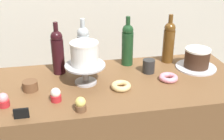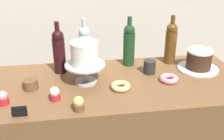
{
  "view_description": "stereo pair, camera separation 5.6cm",
  "coord_description": "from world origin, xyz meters",
  "px_view_note": "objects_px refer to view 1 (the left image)",
  "views": [
    {
      "loc": [
        -0.27,
        -1.45,
        1.68
      ],
      "look_at": [
        0.0,
        0.0,
        0.99
      ],
      "focal_mm": 45.5,
      "sensor_mm": 36.0,
      "label": 1
    },
    {
      "loc": [
        -0.22,
        -1.46,
        1.68
      ],
      "look_at": [
        0.0,
        0.0,
        0.99
      ],
      "focal_mm": 45.5,
      "sensor_mm": 36.0,
      "label": 2
    }
  ],
  "objects_px": {
    "wine_bottle_green": "(127,44)",
    "cupcake_vanilla": "(56,95)",
    "white_layer_cake": "(85,54)",
    "donut_pink": "(168,78)",
    "cake_stand_pedestal": "(85,70)",
    "chocolate_round_cake": "(197,58)",
    "cupcake_strawberry": "(3,100)",
    "cupcake_lemon": "(81,104)",
    "wine_bottle_amber": "(169,41)",
    "wine_bottle_dark_red": "(58,51)",
    "cookie_stack": "(30,86)",
    "wine_bottle_clear": "(84,47)",
    "coffee_cup_ceramic": "(149,66)",
    "price_sign_chalkboard": "(21,113)",
    "donut_glazed": "(121,86)"
  },
  "relations": [
    {
      "from": "cake_stand_pedestal",
      "to": "white_layer_cake",
      "type": "bearing_deg",
      "value": 90.0
    },
    {
      "from": "chocolate_round_cake",
      "to": "coffee_cup_ceramic",
      "type": "height_order",
      "value": "chocolate_round_cake"
    },
    {
      "from": "wine_bottle_clear",
      "to": "cake_stand_pedestal",
      "type": "bearing_deg",
      "value": -93.63
    },
    {
      "from": "wine_bottle_amber",
      "to": "wine_bottle_green",
      "type": "bearing_deg",
      "value": 178.86
    },
    {
      "from": "cupcake_strawberry",
      "to": "wine_bottle_amber",
      "type": "bearing_deg",
      "value": 20.91
    },
    {
      "from": "donut_pink",
      "to": "cupcake_strawberry",
      "type": "bearing_deg",
      "value": -172.61
    },
    {
      "from": "cake_stand_pedestal",
      "to": "cupcake_strawberry",
      "type": "xyz_separation_m",
      "value": [
        -0.43,
        -0.18,
        -0.05
      ]
    },
    {
      "from": "cake_stand_pedestal",
      "to": "wine_bottle_amber",
      "type": "distance_m",
      "value": 0.62
    },
    {
      "from": "donut_pink",
      "to": "cupcake_vanilla",
      "type": "bearing_deg",
      "value": -170.08
    },
    {
      "from": "donut_pink",
      "to": "price_sign_chalkboard",
      "type": "height_order",
      "value": "price_sign_chalkboard"
    },
    {
      "from": "donut_pink",
      "to": "white_layer_cake",
      "type": "bearing_deg",
      "value": 173.37
    },
    {
      "from": "wine_bottle_green",
      "to": "cupcake_strawberry",
      "type": "height_order",
      "value": "wine_bottle_green"
    },
    {
      "from": "cupcake_vanilla",
      "to": "wine_bottle_dark_red",
      "type": "bearing_deg",
      "value": 86.03
    },
    {
      "from": "wine_bottle_dark_red",
      "to": "coffee_cup_ceramic",
      "type": "relative_size",
      "value": 3.83
    },
    {
      "from": "white_layer_cake",
      "to": "wine_bottle_dark_red",
      "type": "relative_size",
      "value": 0.49
    },
    {
      "from": "wine_bottle_green",
      "to": "wine_bottle_dark_red",
      "type": "xyz_separation_m",
      "value": [
        -0.45,
        -0.05,
        0.0
      ]
    },
    {
      "from": "wine_bottle_dark_red",
      "to": "donut_glazed",
      "type": "distance_m",
      "value": 0.45
    },
    {
      "from": "wine_bottle_clear",
      "to": "donut_pink",
      "type": "relative_size",
      "value": 2.91
    },
    {
      "from": "wine_bottle_amber",
      "to": "wine_bottle_clear",
      "type": "height_order",
      "value": "same"
    },
    {
      "from": "wine_bottle_clear",
      "to": "cupcake_strawberry",
      "type": "relative_size",
      "value": 4.38
    },
    {
      "from": "cupcake_strawberry",
      "to": "cupcake_lemon",
      "type": "xyz_separation_m",
      "value": [
        0.38,
        -0.11,
        0.0
      ]
    },
    {
      "from": "wine_bottle_green",
      "to": "cupcake_lemon",
      "type": "relative_size",
      "value": 4.38
    },
    {
      "from": "white_layer_cake",
      "to": "wine_bottle_amber",
      "type": "relative_size",
      "value": 0.49
    },
    {
      "from": "wine_bottle_green",
      "to": "price_sign_chalkboard",
      "type": "height_order",
      "value": "wine_bottle_green"
    },
    {
      "from": "wine_bottle_green",
      "to": "cupcake_vanilla",
      "type": "xyz_separation_m",
      "value": [
        -0.47,
        -0.39,
        -0.11
      ]
    },
    {
      "from": "cupcake_vanilla",
      "to": "cookie_stack",
      "type": "relative_size",
      "value": 0.88
    },
    {
      "from": "wine_bottle_amber",
      "to": "cookie_stack",
      "type": "height_order",
      "value": "wine_bottle_amber"
    },
    {
      "from": "white_layer_cake",
      "to": "donut_pink",
      "type": "height_order",
      "value": "white_layer_cake"
    },
    {
      "from": "donut_glazed",
      "to": "cupcake_lemon",
      "type": "bearing_deg",
      "value": -143.13
    },
    {
      "from": "chocolate_round_cake",
      "to": "coffee_cup_ceramic",
      "type": "distance_m",
      "value": 0.32
    },
    {
      "from": "white_layer_cake",
      "to": "coffee_cup_ceramic",
      "type": "relative_size",
      "value": 1.86
    },
    {
      "from": "chocolate_round_cake",
      "to": "wine_bottle_green",
      "type": "height_order",
      "value": "wine_bottle_green"
    },
    {
      "from": "wine_bottle_green",
      "to": "cupcake_vanilla",
      "type": "distance_m",
      "value": 0.62
    },
    {
      "from": "cupcake_lemon",
      "to": "cupcake_vanilla",
      "type": "bearing_deg",
      "value": 135.69
    },
    {
      "from": "price_sign_chalkboard",
      "to": "cookie_stack",
      "type": "bearing_deg",
      "value": 85.32
    },
    {
      "from": "cupcake_lemon",
      "to": "donut_pink",
      "type": "xyz_separation_m",
      "value": [
        0.54,
        0.23,
        -0.02
      ]
    },
    {
      "from": "wine_bottle_dark_red",
      "to": "cookie_stack",
      "type": "relative_size",
      "value": 3.87
    },
    {
      "from": "wine_bottle_green",
      "to": "cupcake_vanilla",
      "type": "relative_size",
      "value": 4.38
    },
    {
      "from": "cake_stand_pedestal",
      "to": "donut_glazed",
      "type": "relative_size",
      "value": 2.08
    },
    {
      "from": "wine_bottle_clear",
      "to": "coffee_cup_ceramic",
      "type": "relative_size",
      "value": 3.83
    },
    {
      "from": "cake_stand_pedestal",
      "to": "wine_bottle_dark_red",
      "type": "relative_size",
      "value": 0.71
    },
    {
      "from": "cake_stand_pedestal",
      "to": "donut_pink",
      "type": "distance_m",
      "value": 0.49
    },
    {
      "from": "donut_glazed",
      "to": "cupcake_vanilla",
      "type": "bearing_deg",
      "value": -169.56
    },
    {
      "from": "wine_bottle_dark_red",
      "to": "cupcake_strawberry",
      "type": "relative_size",
      "value": 4.38
    },
    {
      "from": "cake_stand_pedestal",
      "to": "donut_pink",
      "type": "relative_size",
      "value": 2.08
    },
    {
      "from": "cake_stand_pedestal",
      "to": "chocolate_round_cake",
      "type": "xyz_separation_m",
      "value": [
        0.73,
        0.07,
        -0.01
      ]
    },
    {
      "from": "cupcake_lemon",
      "to": "wine_bottle_amber",
      "type": "bearing_deg",
      "value": 38.13
    },
    {
      "from": "donut_pink",
      "to": "chocolate_round_cake",
      "type": "bearing_deg",
      "value": 28.89
    },
    {
      "from": "wine_bottle_amber",
      "to": "chocolate_round_cake",
      "type": "bearing_deg",
      "value": -42.73
    },
    {
      "from": "wine_bottle_dark_red",
      "to": "cupcake_lemon",
      "type": "height_order",
      "value": "wine_bottle_dark_red"
    }
  ]
}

